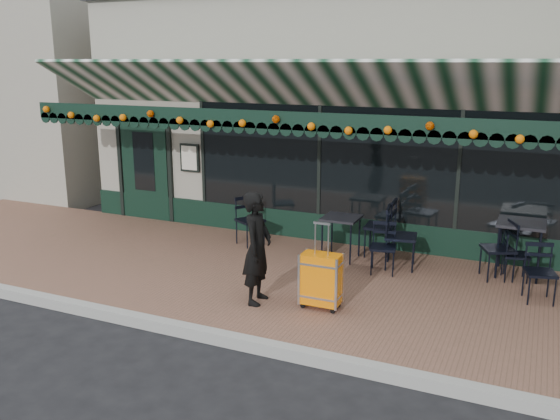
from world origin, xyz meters
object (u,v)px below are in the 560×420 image
at_px(chair_b_right, 401,237).
at_px(chair_solo, 250,221).
at_px(chair_a_right, 516,256).
at_px(woman, 257,248).
at_px(suitcase, 321,280).
at_px(cafe_table_a, 521,227).
at_px(chair_b_front, 383,248).
at_px(chair_a_front, 540,273).
at_px(chair_b_left, 380,227).
at_px(cafe_table_b, 341,221).
at_px(chair_a_left, 498,250).

relative_size(chair_b_right, chair_solo, 1.16).
bearing_deg(chair_a_right, chair_solo, 77.78).
relative_size(chair_a_right, chair_b_right, 0.76).
xyz_separation_m(chair_b_right, chair_solo, (-2.72, 0.12, -0.07)).
xyz_separation_m(chair_a_right, chair_solo, (-4.42, -0.05, 0.05)).
relative_size(woman, suitcase, 1.31).
xyz_separation_m(cafe_table_a, chair_b_front, (-1.91, -0.75, -0.36)).
distance_m(woman, chair_a_right, 3.93).
height_order(chair_a_front, chair_b_front, chair_a_front).
height_order(woman, chair_b_left, woman).
distance_m(woman, chair_a_front, 3.85).
bearing_deg(chair_b_left, chair_solo, -84.80).
relative_size(chair_b_front, chair_solo, 0.92).
bearing_deg(chair_solo, chair_a_right, -58.93).
relative_size(suitcase, chair_b_front, 1.46).
bearing_deg(chair_a_front, woman, -170.44).
relative_size(chair_a_front, chair_b_left, 0.81).
bearing_deg(cafe_table_b, cafe_table_a, 7.68).
bearing_deg(chair_b_front, suitcase, -115.35).
bearing_deg(chair_solo, suitcase, -104.48).
distance_m(suitcase, cafe_table_b, 2.10).
height_order(chair_a_front, chair_b_left, chair_b_left).
height_order(suitcase, chair_a_left, suitcase).
height_order(woman, chair_b_right, woman).
distance_m(cafe_table_a, chair_solo, 4.46).
bearing_deg(cafe_table_b, woman, -101.54).
bearing_deg(chair_b_right, suitcase, 154.43).
xyz_separation_m(woman, chair_solo, (-1.27, 2.28, -0.33)).
relative_size(chair_a_front, chair_solo, 0.93).
bearing_deg(woman, suitcase, -86.39).
xyz_separation_m(suitcase, cafe_table_b, (-0.41, 2.05, 0.25)).
relative_size(suitcase, chair_solo, 1.35).
distance_m(chair_a_left, chair_b_front, 1.69).
distance_m(chair_a_right, chair_b_front, 1.95).
bearing_deg(woman, cafe_table_b, -17.98).
bearing_deg(chair_b_front, cafe_table_b, 142.93).
bearing_deg(chair_b_front, cafe_table_a, 9.71).
distance_m(chair_b_left, chair_b_right, 0.65).
height_order(cafe_table_a, chair_solo, chair_solo).
xyz_separation_m(suitcase, chair_b_front, (0.40, 1.66, 0.01)).
bearing_deg(chair_a_front, suitcase, -166.30).
bearing_deg(cafe_table_b, chair_a_front, -11.45).
height_order(suitcase, chair_a_front, suitcase).
xyz_separation_m(chair_b_left, chair_solo, (-2.27, -0.34, -0.06)).
xyz_separation_m(suitcase, chair_a_front, (2.63, 1.43, 0.01)).
relative_size(chair_a_left, chair_solo, 1.05).
height_order(suitcase, cafe_table_a, suitcase).
xyz_separation_m(cafe_table_a, chair_a_left, (-0.28, -0.29, -0.31)).
relative_size(chair_a_left, chair_a_front, 1.13).
distance_m(cafe_table_a, chair_a_left, 0.51).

